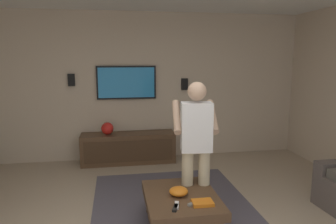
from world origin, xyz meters
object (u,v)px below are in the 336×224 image
object	(u,v)px
coffee_table	(181,204)
vase_round	(107,128)
tv	(126,83)
bowl	(179,191)
remote_grey	(194,203)
wall_speaker_right	(71,80)
media_console	(128,148)
book	(202,203)
wall_speaker_left	(185,84)
person_standing	(196,141)
remote_white	(177,205)
remote_black	(175,208)

from	to	relation	value
coffee_table	vase_round	world-z (taller)	vase_round
tv	bowl	size ratio (longest dim) A/B	5.22
remote_grey	wall_speaker_right	distance (m)	3.48
bowl	remote_grey	world-z (taller)	bowl
media_console	remote_grey	distance (m)	2.72
book	wall_speaker_left	size ratio (longest dim) A/B	1.00
media_console	wall_speaker_right	bearing A→B (deg)	-104.48
wall_speaker_left	person_standing	bearing A→B (deg)	170.72
remote_grey	remote_white	bearing A→B (deg)	152.28
vase_round	wall_speaker_right	xyz separation A→B (m)	(0.27, 0.61, 0.86)
vase_round	wall_speaker_left	world-z (taller)	wall_speaker_left
tv	vase_round	bearing A→B (deg)	-55.13
bowl	media_console	bearing A→B (deg)	10.58
person_standing	remote_grey	bearing A→B (deg)	170.69
book	wall_speaker_left	distance (m)	3.12
book	bowl	bearing A→B (deg)	-51.53
wall_speaker_left	media_console	bearing A→B (deg)	102.93
remote_black	person_standing	bearing A→B (deg)	-11.39
remote_grey	vase_round	bearing A→B (deg)	77.66
remote_white	person_standing	bearing A→B (deg)	-19.08
book	remote_white	bearing A→B (deg)	0.26
remote_black	wall_speaker_left	distance (m)	3.23
coffee_table	wall_speaker_left	world-z (taller)	wall_speaker_left
coffee_table	remote_white	world-z (taller)	remote_white
coffee_table	book	size ratio (longest dim) A/B	4.55
media_console	book	size ratio (longest dim) A/B	7.73
wall_speaker_right	remote_black	bearing A→B (deg)	-155.85
remote_white	vase_round	world-z (taller)	vase_round
person_standing	wall_speaker_right	xyz separation A→B (m)	(2.38, 1.70, 0.59)
person_standing	remote_white	size ratio (longest dim) A/B	10.93
media_console	tv	bearing A→B (deg)	-180.00
wall_speaker_right	wall_speaker_left	bearing A→B (deg)	-90.00
vase_round	wall_speaker_left	bearing A→B (deg)	-79.63
wall_speaker_left	vase_round	bearing A→B (deg)	100.37
person_standing	remote_black	distance (m)	0.87
bowl	vase_round	distance (m)	2.54
remote_black	wall_speaker_right	size ratio (longest dim) A/B	0.68
media_console	remote_grey	world-z (taller)	media_console
remote_grey	wall_speaker_right	world-z (taller)	wall_speaker_right
remote_black	book	size ratio (longest dim) A/B	0.68
bowl	wall_speaker_right	xyz separation A→B (m)	(2.67, 1.43, 1.07)
bowl	wall_speaker_right	distance (m)	3.21
person_standing	vase_round	world-z (taller)	person_standing
remote_black	remote_white	bearing A→B (deg)	-4.93
media_console	wall_speaker_right	distance (m)	1.61
coffee_table	book	distance (m)	0.34
media_console	vase_round	distance (m)	0.53
media_console	remote_grey	bearing A→B (deg)	11.97
book	vase_round	distance (m)	2.85
coffee_table	book	bearing A→B (deg)	-147.25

